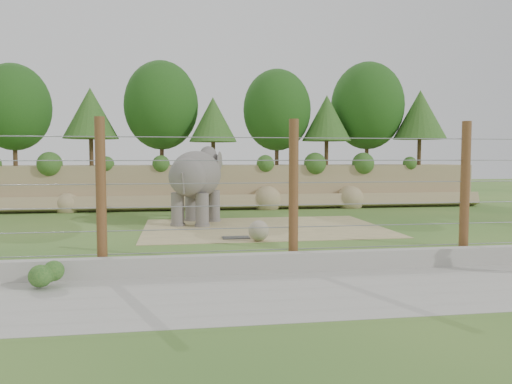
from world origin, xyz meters
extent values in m
plane|color=#386727|center=(0.00, 0.00, 0.00)|extent=(90.00, 90.00, 0.00)
cube|color=tan|center=(0.00, 13.00, 1.25)|extent=(30.00, 4.00, 2.50)
cube|color=tan|center=(0.00, 10.70, 0.35)|extent=(30.00, 1.37, 1.07)
cylinder|color=#3F2B19|center=(-12.00, 12.00, 3.38)|extent=(0.24, 0.24, 1.75)
sphere|color=#1E4E18|center=(-12.00, 12.00, 5.75)|extent=(4.00, 4.00, 4.00)
cylinder|color=#3F2B19|center=(-8.00, 12.50, 3.29)|extent=(0.24, 0.24, 1.58)
sphere|color=#1E4E18|center=(-8.00, 12.50, 5.42)|extent=(3.60, 3.60, 3.60)
cylinder|color=#3F2B19|center=(-4.00, 13.00, 3.46)|extent=(0.24, 0.24, 1.92)
sphere|color=#1E4E18|center=(-4.00, 13.00, 6.07)|extent=(4.40, 4.40, 4.40)
cylinder|color=#3F2B19|center=(-1.00, 11.80, 3.20)|extent=(0.24, 0.24, 1.40)
sphere|color=#1E4E18|center=(-1.00, 11.80, 5.10)|extent=(3.20, 3.20, 3.20)
cylinder|color=#3F2B19|center=(3.00, 12.80, 3.41)|extent=(0.24, 0.24, 1.82)
sphere|color=#1E4E18|center=(3.00, 12.80, 5.88)|extent=(4.16, 4.16, 4.16)
cylinder|color=#3F2B19|center=(6.00, 12.20, 3.25)|extent=(0.24, 0.24, 1.50)
sphere|color=#1E4E18|center=(6.00, 12.20, 5.29)|extent=(3.44, 3.44, 3.44)
cylinder|color=#3F2B19|center=(9.00, 13.20, 3.51)|extent=(0.24, 0.24, 2.03)
sphere|color=#1E4E18|center=(9.00, 13.20, 6.27)|extent=(4.64, 4.64, 4.64)
cylinder|color=#3F2B19|center=(12.00, 12.00, 3.32)|extent=(0.24, 0.24, 1.64)
sphere|color=#1E4E18|center=(12.00, 12.00, 5.55)|extent=(3.76, 3.76, 3.76)
cube|color=#9B8E5F|center=(0.50, 3.00, 0.01)|extent=(10.00, 7.00, 0.02)
cube|color=#262628|center=(-0.98, 0.50, 0.04)|extent=(1.00, 0.60, 0.03)
sphere|color=gray|center=(-0.27, -0.30, 0.39)|extent=(0.74, 0.74, 0.74)
cube|color=#A6A299|center=(0.00, -5.00, 0.25)|extent=(26.00, 0.35, 0.50)
cube|color=#A6A299|center=(0.00, -7.00, 0.01)|extent=(26.00, 4.00, 0.01)
cylinder|color=brown|center=(-5.00, -4.50, 2.00)|extent=(0.26, 0.26, 4.00)
cylinder|color=brown|center=(0.00, -4.50, 2.00)|extent=(0.26, 0.26, 4.00)
cylinder|color=brown|center=(5.00, -4.50, 2.00)|extent=(0.26, 0.26, 4.00)
cylinder|color=gray|center=(0.00, -4.50, 0.50)|extent=(20.00, 0.02, 0.02)
cylinder|color=gray|center=(0.00, -4.50, 1.10)|extent=(20.00, 0.02, 0.02)
cylinder|color=gray|center=(0.00, -4.50, 1.70)|extent=(20.00, 0.02, 0.02)
cylinder|color=gray|center=(0.00, -4.50, 2.30)|extent=(20.00, 0.02, 0.02)
cylinder|color=gray|center=(0.00, -4.50, 2.90)|extent=(20.00, 0.02, 0.02)
cylinder|color=gray|center=(0.00, -4.50, 3.50)|extent=(20.00, 0.02, 0.02)
sphere|color=#22561E|center=(-6.05, -5.80, 0.31)|extent=(0.60, 0.60, 0.60)
camera|label=1|loc=(-3.07, -17.55, 2.98)|focal=35.00mm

